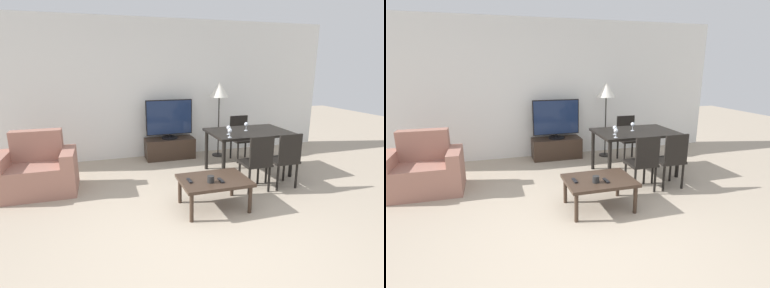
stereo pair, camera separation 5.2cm
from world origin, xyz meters
The scene contains 17 objects.
ground_plane centered at (0.00, 0.00, 0.00)m, with size 18.00×18.00×0.00m, color tan.
wall_back centered at (0.00, 3.42, 1.35)m, with size 7.71×0.06×2.70m.
armchair centered at (-1.91, 2.04, 0.32)m, with size 1.07×0.71×0.89m.
tv_stand centered at (0.32, 3.13, 0.20)m, with size 0.97×0.43×0.41m.
tv centered at (0.32, 3.13, 0.79)m, with size 0.92×0.32×0.77m.
coffee_table centered at (0.37, 0.81, 0.36)m, with size 0.88×0.65×0.40m.
dining_table centered at (1.41, 1.89, 0.66)m, with size 1.34×0.90×0.75m.
dining_chair_near centered at (1.17, 1.13, 0.48)m, with size 0.40×0.40×0.86m.
dining_chair_far centered at (1.64, 2.65, 0.48)m, with size 0.40×0.40×0.86m.
dining_chair_near_right centered at (1.64, 1.13, 0.48)m, with size 0.40×0.40×0.86m.
floor_lamp centered at (1.31, 3.00, 1.30)m, with size 0.37×0.37×1.50m.
remote_primary centered at (0.43, 0.71, 0.41)m, with size 0.04×0.15×0.02m.
remote_secondary centered at (0.04, 0.82, 0.41)m, with size 0.04×0.15×0.02m.
cup_white_near centered at (0.29, 0.71, 0.45)m, with size 0.09×0.09×0.09m.
wine_glass_left centered at (0.90, 1.54, 0.85)m, with size 0.07×0.07×0.15m.
wine_glass_center centered at (1.38, 1.92, 0.85)m, with size 0.07×0.07×0.15m.
wine_glass_right centered at (0.97, 1.74, 0.85)m, with size 0.07×0.07×0.15m.
Camera 2 is at (-0.92, -2.58, 1.83)m, focal length 28.00 mm.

